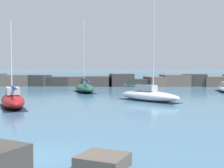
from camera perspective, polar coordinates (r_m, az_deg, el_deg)
ground_plane at (r=13.67m, az=-15.07°, el=-13.22°), size 600.00×600.00×0.00m
open_sea_beyond at (r=120.27m, az=0.15°, el=1.49°), size 400.00×116.00×0.01m
breakwater_jetty at (r=60.34m, az=-0.57°, el=0.60°), size 58.85×6.90×2.37m
sailboat_moored_0 at (r=46.05m, az=-5.02°, el=-0.71°), size 4.55×8.52×10.83m
sailboat_moored_2 at (r=34.50m, az=6.71°, el=-2.00°), size 7.05×6.76×10.73m
sailboat_moored_5 at (r=30.34m, az=-17.73°, el=-2.77°), size 4.75×7.20×8.12m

